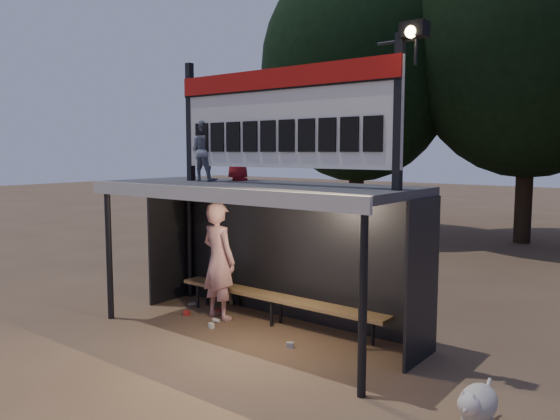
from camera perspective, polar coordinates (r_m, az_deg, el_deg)
name	(u,v)px	position (r m, az deg, el deg)	size (l,w,h in m)	color
ground	(254,333)	(8.65, -2.74, -12.75)	(80.00, 80.00, 0.00)	brown
player	(219,261)	(9.21, -6.42, -5.28)	(0.72, 0.47, 1.96)	white
child_a	(204,151)	(8.93, -7.95, 6.15)	(0.48, 0.37, 0.98)	slate
child_b	(238,149)	(9.05, -4.44, 6.36)	(0.51, 0.33, 1.04)	#AA1A20
dugout_shelter	(264,213)	(8.43, -1.73, -0.37)	(5.10, 2.08, 2.32)	#3D3D40
scoreboard_assembly	(282,114)	(7.85, 0.22, 9.97)	(4.10, 0.27, 1.99)	black
bench	(276,298)	(8.93, -0.42, -9.23)	(4.00, 0.35, 0.48)	olive
tree_left	(358,69)	(18.90, 8.16, 14.34)	(6.46, 6.46, 9.27)	#302015
tree_mid	(531,37)	(18.53, 24.78, 16.06)	(7.22, 7.22, 10.36)	black
dog	(477,403)	(6.15, 19.87, -18.46)	(0.36, 0.81, 0.49)	beige
bats	(227,283)	(9.99, -5.56, -7.62)	(0.47, 0.32, 0.84)	#A2814B
litter	(217,319)	(9.25, -6.59, -11.27)	(2.79, 0.78, 0.08)	red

